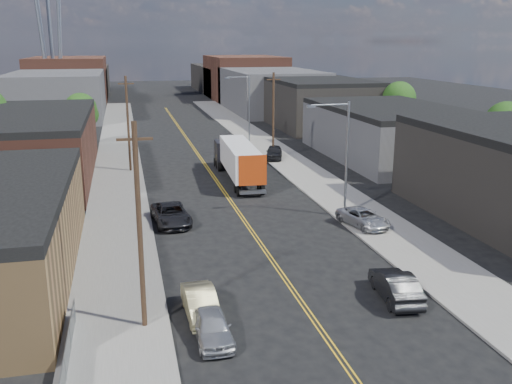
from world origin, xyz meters
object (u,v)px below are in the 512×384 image
semi_truck (237,158)px  car_ahead_truck (240,165)px  car_right_lot_c (274,152)px  car_right_lot_a (363,218)px  car_left_c (171,214)px  car_left_b (201,303)px  car_right_oncoming (395,286)px  car_left_a (212,326)px

semi_truck → car_ahead_truck: bearing=76.2°
car_right_lot_c → car_right_lot_a: bearing=-73.2°
car_left_c → car_ahead_truck: car_ahead_truck is taller
car_left_b → car_right_oncoming: bearing=-3.9°
car_right_oncoming → car_ahead_truck: bearing=-79.1°
car_right_oncoming → car_ahead_truck: (-2.02, 31.80, -0.01)m
car_left_a → car_left_b: 2.42m
car_ahead_truck → car_left_a: bearing=-98.3°
car_left_a → car_left_b: bearing=93.5°
car_right_lot_c → semi_truck: bearing=-109.0°
car_left_a → car_left_c: 17.87m
semi_truck → car_right_lot_c: 10.52m
car_ahead_truck → car_right_lot_c: bearing=51.8°
car_left_b → car_left_c: 15.46m
car_right_oncoming → car_right_lot_c: size_ratio=1.04×
car_right_lot_c → car_ahead_truck: 7.60m
semi_truck → car_left_b: semi_truck is taller
car_right_oncoming → car_left_c: bearing=-49.0°
semi_truck → car_left_a: 31.80m
car_right_lot_a → semi_truck: bearing=95.1°
semi_truck → car_ahead_truck: 3.39m
semi_truck → car_left_c: 15.19m
car_left_c → car_right_lot_c: (13.76, 21.52, 0.16)m
car_ahead_truck → car_left_b: bearing=-99.6°
semi_truck → car_right_oncoming: bearing=-81.5°
car_left_b → car_right_lot_a: size_ratio=0.93×
car_ahead_truck → car_left_c: bearing=-112.8°
car_left_a → car_right_lot_a: car_right_lot_a is taller
car_right_lot_a → car_left_a: bearing=-148.8°
semi_truck → car_right_oncoming: size_ratio=3.12×
semi_truck → car_left_b: 29.51m
car_left_b → car_right_lot_a: bearing=37.7°
car_right_lot_a → car_ahead_truck: car_ahead_truck is taller
semi_truck → car_left_b: (-7.49, -28.50, -1.46)m
car_right_lot_c → car_ahead_truck: size_ratio=0.82×
car_left_c → car_right_lot_c: car_right_lot_c is taller
car_right_oncoming → semi_truck: bearing=-77.0°
car_left_c → car_right_lot_a: bearing=-22.0°
car_left_c → car_right_lot_c: bearing=52.3°
car_left_b → car_right_lot_c: bearing=67.8°
car_right_lot_a → car_ahead_truck: 20.84m
car_left_a → car_right_lot_a: bearing=44.7°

